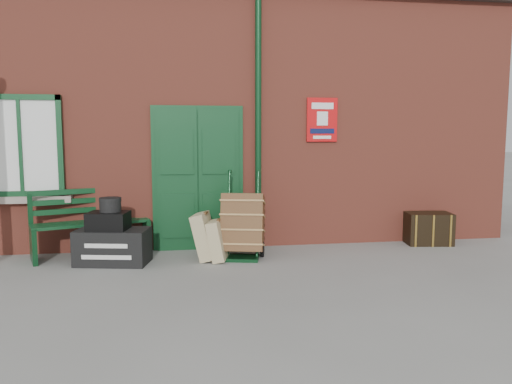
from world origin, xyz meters
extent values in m
plane|color=gray|center=(0.00, 0.00, 0.00)|extent=(80.00, 80.00, 0.00)
cube|color=#A34634|center=(0.00, 3.50, 2.00)|extent=(10.00, 4.00, 4.00)
cube|color=#38302B|center=(0.00, 3.50, 4.15)|extent=(10.30, 4.30, 0.30)
cube|color=#103B1D|center=(-0.30, 1.46, 1.10)|extent=(1.42, 0.12, 2.32)
cube|color=white|center=(-2.90, 1.45, 1.65)|extent=(1.20, 0.08, 1.50)
cylinder|color=#0C3318|center=(0.65, 1.42, 2.00)|extent=(0.10, 0.10, 4.00)
cube|color=red|center=(1.70, 1.47, 2.05)|extent=(0.50, 0.03, 0.70)
cube|color=#103B1D|center=(-1.90, 1.25, 0.50)|extent=(1.73, 0.98, 0.04)
cube|color=#103B1D|center=(-1.99, 1.48, 0.82)|extent=(1.59, 0.60, 0.45)
cube|color=#0C3318|center=(-2.66, 0.98, 0.25)|extent=(0.23, 0.50, 0.50)
cube|color=#0C3318|center=(-1.15, 1.52, 0.25)|extent=(0.23, 0.50, 0.50)
cube|color=black|center=(-1.54, 0.74, 0.25)|extent=(1.08, 0.73, 0.49)
cube|color=black|center=(-1.59, 0.74, 0.62)|extent=(0.61, 0.50, 0.25)
cylinder|color=black|center=(-1.56, 0.77, 0.84)|extent=(0.35, 0.35, 0.20)
cube|color=tan|center=(-0.24, 0.78, 0.35)|extent=(0.46, 0.55, 0.69)
cube|color=tan|center=(-0.06, 0.68, 0.30)|extent=(0.39, 0.49, 0.60)
cube|color=#0C3318|center=(0.29, 0.68, 0.02)|extent=(0.56, 0.46, 0.05)
cylinder|color=#0C3318|center=(0.12, 0.90, 0.64)|extent=(0.12, 0.35, 1.25)
cylinder|color=#0C3318|center=(0.54, 0.80, 0.64)|extent=(0.12, 0.35, 1.25)
cylinder|color=black|center=(0.06, 0.93, 0.12)|extent=(0.10, 0.24, 0.24)
cylinder|color=black|center=(0.61, 0.80, 0.12)|extent=(0.10, 0.24, 0.24)
cube|color=brown|center=(0.33, 0.83, 0.51)|extent=(0.75, 0.78, 0.92)
cube|color=black|center=(3.49, 1.25, 0.26)|extent=(0.79, 0.57, 0.52)
camera|label=1|loc=(-0.61, -6.37, 1.82)|focal=35.00mm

